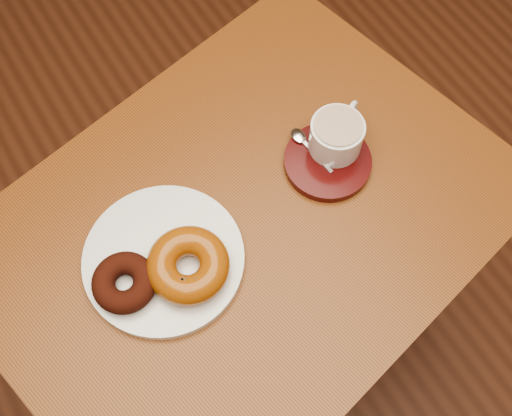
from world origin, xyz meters
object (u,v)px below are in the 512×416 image
donut_plate (164,259)px  saucer (328,162)px  coffee_cup (337,135)px  cafe_table (246,249)px

donut_plate → saucer: same height
donut_plate → coffee_cup: coffee_cup is taller
cafe_table → saucer: (0.16, 0.01, 0.13)m
cafe_table → saucer: saucer is taller
donut_plate → saucer: 0.29m
donut_plate → saucer: size_ratio=1.72×
cafe_table → saucer: 0.20m
cafe_table → donut_plate: (-0.13, 0.01, 0.13)m
donut_plate → coffee_cup: (0.32, 0.02, 0.04)m
donut_plate → saucer: bearing=1.6°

